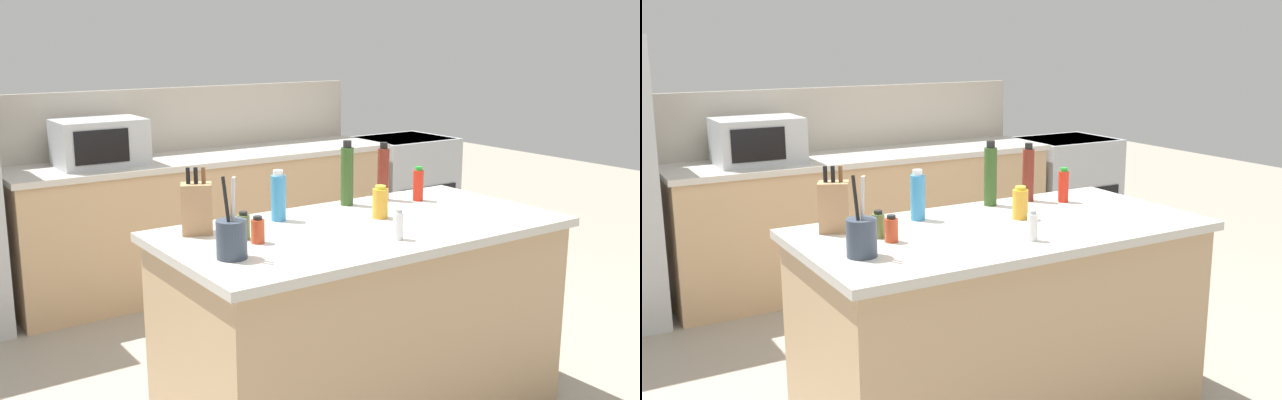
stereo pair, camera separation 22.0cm
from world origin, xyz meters
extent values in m
cube|color=tan|center=(0.30, 2.20, 0.45)|extent=(2.77, 0.62, 0.90)
cube|color=beige|center=(0.30, 2.20, 0.92)|extent=(2.81, 0.66, 0.04)
cube|color=#B2A899|center=(0.30, 2.52, 1.17)|extent=(2.77, 0.03, 0.46)
cube|color=tan|center=(0.00, 0.00, 0.45)|extent=(1.78, 0.87, 0.90)
cube|color=beige|center=(0.00, 0.00, 0.92)|extent=(1.84, 0.93, 0.04)
cube|color=#ADB2B7|center=(2.12, 2.20, 0.46)|extent=(0.76, 0.64, 0.92)
cube|color=black|center=(2.12, 1.88, 0.35)|extent=(0.61, 0.01, 0.41)
cube|color=black|center=(2.12, 2.20, 0.91)|extent=(0.68, 0.58, 0.02)
cube|color=#ADB2B7|center=(-0.47, 2.20, 1.09)|extent=(0.56, 0.38, 0.30)
cube|color=black|center=(-0.52, 2.01, 1.09)|extent=(0.35, 0.01, 0.21)
cube|color=#A87C54|center=(-0.68, 0.28, 1.05)|extent=(0.16, 0.15, 0.22)
cylinder|color=black|center=(-0.71, 0.30, 1.20)|extent=(0.02, 0.02, 0.07)
cylinder|color=black|center=(-0.68, 0.28, 1.20)|extent=(0.02, 0.02, 0.07)
cylinder|color=brown|center=(-0.65, 0.27, 1.20)|extent=(0.02, 0.02, 0.07)
cylinder|color=#333D4C|center=(-0.73, -0.12, 1.02)|extent=(0.12, 0.12, 0.15)
cylinder|color=olive|center=(-0.72, -0.11, 1.17)|extent=(0.01, 0.05, 0.18)
cylinder|color=black|center=(-0.75, -0.12, 1.17)|extent=(0.01, 0.05, 0.18)
cylinder|color=#B2B2B7|center=(-0.73, -0.14, 1.17)|extent=(0.01, 0.03, 0.18)
cylinder|color=maroon|center=(0.40, 0.35, 1.07)|extent=(0.06, 0.06, 0.27)
cylinder|color=black|center=(0.40, 0.35, 1.22)|extent=(0.04, 0.04, 0.03)
cylinder|color=red|center=(0.54, 0.24, 1.02)|extent=(0.05, 0.05, 0.16)
cylinder|color=green|center=(0.54, 0.24, 1.11)|extent=(0.04, 0.04, 0.02)
cylinder|color=#2D4C1E|center=(0.17, 0.36, 1.09)|extent=(0.06, 0.06, 0.29)
cylinder|color=black|center=(0.17, 0.36, 1.25)|extent=(0.04, 0.04, 0.03)
cylinder|color=#B73D1E|center=(-0.54, 0.01, 0.99)|extent=(0.06, 0.06, 0.10)
cylinder|color=black|center=(-0.54, 0.01, 1.05)|extent=(0.04, 0.04, 0.02)
cylinder|color=silver|center=(-0.03, -0.27, 1.00)|extent=(0.04, 0.04, 0.11)
cylinder|color=#B2B2B7|center=(-0.03, -0.27, 1.06)|extent=(0.03, 0.03, 0.02)
cylinder|color=#567038|center=(-0.56, 0.10, 0.99)|extent=(0.05, 0.05, 0.10)
cylinder|color=black|center=(-0.56, 0.10, 1.05)|extent=(0.04, 0.04, 0.02)
cylinder|color=gold|center=(0.14, 0.06, 1.01)|extent=(0.07, 0.07, 0.14)
cylinder|color=gold|center=(0.14, 0.06, 1.09)|extent=(0.05, 0.05, 0.02)
cylinder|color=#3384BC|center=(-0.28, 0.29, 1.05)|extent=(0.07, 0.07, 0.21)
cylinder|color=white|center=(-0.28, 0.29, 1.16)|extent=(0.04, 0.04, 0.03)
camera|label=1|loc=(-2.01, -2.59, 1.79)|focal=42.00mm
camera|label=2|loc=(-1.82, -2.70, 1.79)|focal=42.00mm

